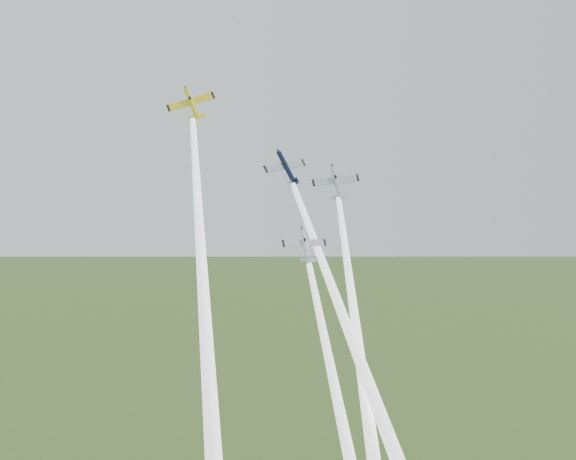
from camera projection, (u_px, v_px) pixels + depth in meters
The scene contains 7 objects.
plane_yellow at pixel (192, 103), 115.71m from camera, with size 7.88×7.82×1.23m, color yellow, non-canonical shape.
smoke_trail_yellow at pixel (205, 323), 97.72m from camera, with size 2.62×2.62×69.22m, color white, non-canonical shape.
plane_navy at pixel (287, 168), 122.21m from camera, with size 8.35×8.29×1.31m, color black, non-canonical shape.
smoke_trail_navy at pixel (360, 360), 108.80m from camera, with size 2.62×2.62×63.23m, color white, non-canonical shape.
plane_silver_right at pixel (336, 183), 127.27m from camera, with size 8.47×8.40×1.33m, color #AFB5BD, non-canonical shape.
smoke_trail_silver_right at pixel (364, 388), 109.37m from camera, with size 2.62×2.62×67.92m, color white, non-canonical shape.
plane_silver_low at pixel (305, 245), 110.19m from camera, with size 7.07×7.01×1.11m, color silver, non-canonical shape.
Camera 1 is at (-36.70, -112.97, 99.05)m, focal length 45.00 mm.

